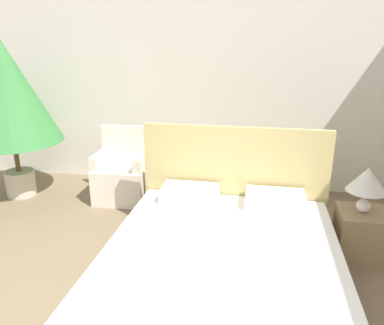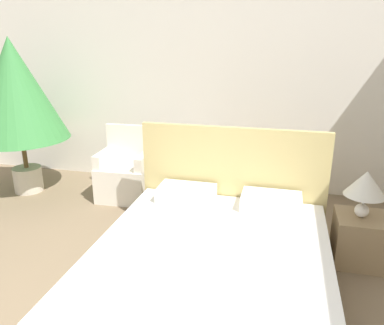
% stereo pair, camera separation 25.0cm
% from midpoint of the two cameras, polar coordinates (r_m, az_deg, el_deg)
% --- Properties ---
extents(wall_back, '(10.00, 0.06, 2.90)m').
position_cam_midpoint_polar(wall_back, '(5.15, 2.27, 12.33)').
color(wall_back, silver).
rests_on(wall_back, ground_plane).
extents(bed, '(1.89, 2.20, 1.16)m').
position_cam_midpoint_polar(bed, '(3.15, 5.44, -15.16)').
color(bed, '#8C7A5B').
rests_on(bed, ground_plane).
extents(armchair_near_window_left, '(0.66, 0.59, 0.92)m').
position_cam_midpoint_polar(armchair_near_window_left, '(4.90, -8.64, -2.09)').
color(armchair_near_window_left, silver).
rests_on(armchair_near_window_left, ground_plane).
extents(armchair_near_window_right, '(0.66, 0.58, 0.92)m').
position_cam_midpoint_polar(armchair_near_window_right, '(4.64, 2.05, -3.09)').
color(armchair_near_window_right, silver).
rests_on(armchair_near_window_right, ground_plane).
extents(potted_palm, '(1.24, 1.24, 2.02)m').
position_cam_midpoint_polar(potted_palm, '(5.25, -24.10, 9.82)').
color(potted_palm, beige).
rests_on(potted_palm, ground_plane).
extents(nightstand, '(0.45, 0.45, 0.46)m').
position_cam_midpoint_polar(nightstand, '(3.90, 25.85, -10.49)').
color(nightstand, '#937A56').
rests_on(nightstand, ground_plane).
extents(table_lamp, '(0.36, 0.36, 0.44)m').
position_cam_midpoint_polar(table_lamp, '(3.68, 26.73, -3.14)').
color(table_lamp, white).
rests_on(table_lamp, nightstand).
extents(side_table, '(0.31, 0.31, 0.45)m').
position_cam_midpoint_polar(side_table, '(4.73, -3.61, -3.60)').
color(side_table, '#B7AD93').
rests_on(side_table, ground_plane).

